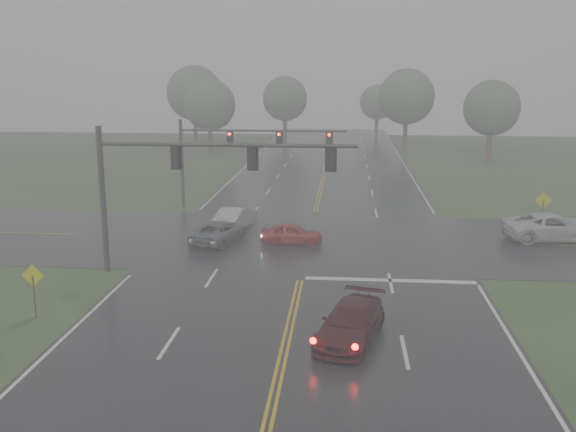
# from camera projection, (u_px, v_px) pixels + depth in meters

# --- Properties ---
(main_road) EXTENTS (18.00, 160.00, 0.02)m
(main_road) POSITION_uv_depth(u_px,v_px,m) (307.00, 249.00, 37.94)
(main_road) COLOR black
(main_road) RESTS_ON ground
(cross_street) EXTENTS (120.00, 14.00, 0.02)m
(cross_street) POSITION_uv_depth(u_px,v_px,m) (309.00, 240.00, 39.88)
(cross_street) COLOR black
(cross_street) RESTS_ON ground
(stop_bar) EXTENTS (8.50, 0.50, 0.01)m
(stop_bar) POSITION_uv_depth(u_px,v_px,m) (390.00, 281.00, 32.11)
(stop_bar) COLOR silver
(stop_bar) RESTS_ON ground
(sedan_maroon) EXTENTS (3.20, 5.26, 1.43)m
(sedan_maroon) POSITION_uv_depth(u_px,v_px,m) (350.00, 340.00, 25.01)
(sedan_maroon) COLOR #370A0C
(sedan_maroon) RESTS_ON ground
(sedan_red) EXTENTS (3.72, 1.50, 1.27)m
(sedan_red) POSITION_uv_depth(u_px,v_px,m) (292.00, 244.00, 38.95)
(sedan_red) COLOR #9C120E
(sedan_red) RESTS_ON ground
(sedan_silver) EXTENTS (2.37, 4.77, 1.50)m
(sedan_silver) POSITION_uv_depth(u_px,v_px,m) (236.00, 229.00, 42.62)
(sedan_silver) COLOR #A1A3A8
(sedan_silver) RESTS_ON ground
(car_grey) EXTENTS (3.33, 5.12, 1.31)m
(car_grey) POSITION_uv_depth(u_px,v_px,m) (219.00, 242.00, 39.34)
(car_grey) COLOR #515458
(car_grey) RESTS_ON ground
(pickup_white) EXTENTS (6.26, 3.48, 1.66)m
(pickup_white) POSITION_uv_depth(u_px,v_px,m) (552.00, 240.00, 39.77)
(pickup_white) COLOR silver
(pickup_white) RESTS_ON ground
(signal_gantry_near) EXTENTS (13.08, 0.33, 7.59)m
(signal_gantry_near) POSITION_uv_depth(u_px,v_px,m) (178.00, 172.00, 32.17)
(signal_gantry_near) COLOR black
(signal_gantry_near) RESTS_ON ground
(signal_gantry_far) EXTENTS (12.50, 0.34, 6.75)m
(signal_gantry_far) POSITION_uv_depth(u_px,v_px,m) (232.00, 146.00, 47.96)
(signal_gantry_far) COLOR black
(signal_gantry_far) RESTS_ON ground
(sign_diamond_west) EXTENTS (0.99, 0.09, 2.37)m
(sign_diamond_west) POSITION_uv_depth(u_px,v_px,m) (33.00, 282.00, 26.95)
(sign_diamond_west) COLOR black
(sign_diamond_west) RESTS_ON ground
(sign_diamond_east) EXTENTS (1.15, 0.26, 2.80)m
(sign_diamond_east) POSITION_uv_depth(u_px,v_px,m) (543.00, 206.00, 40.83)
(sign_diamond_east) COLOR black
(sign_diamond_east) RESTS_ON ground
(tree_nw_a) EXTENTS (6.39, 6.39, 9.39)m
(tree_nw_a) POSITION_uv_depth(u_px,v_px,m) (210.00, 105.00, 79.03)
(tree_nw_a) COLOR #372B24
(tree_nw_a) RESTS_ON ground
(tree_ne_a) EXTENTS (7.24, 7.24, 10.63)m
(tree_ne_a) POSITION_uv_depth(u_px,v_px,m) (407.00, 97.00, 83.21)
(tree_ne_a) COLOR #372B24
(tree_ne_a) RESTS_ON ground
(tree_n_mid) EXTENTS (6.53, 6.53, 9.59)m
(tree_n_mid) POSITION_uv_depth(u_px,v_px,m) (285.00, 99.00, 93.53)
(tree_n_mid) COLOR #372B24
(tree_n_mid) RESTS_ON ground
(tree_e_near) EXTENTS (6.35, 6.35, 9.33)m
(tree_e_near) POSITION_uv_depth(u_px,v_px,m) (492.00, 108.00, 72.97)
(tree_e_near) COLOR #372B24
(tree_e_near) RESTS_ON ground
(tree_nw_b) EXTENTS (7.54, 7.54, 11.08)m
(tree_nw_b) POSITION_uv_depth(u_px,v_px,m) (194.00, 93.00, 88.18)
(tree_nw_b) COLOR #372B24
(tree_nw_b) RESTS_ON ground
(tree_n_far) EXTENTS (5.57, 5.57, 8.18)m
(tree_n_far) POSITION_uv_depth(u_px,v_px,m) (377.00, 102.00, 102.53)
(tree_n_far) COLOR #372B24
(tree_n_far) RESTS_ON ground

